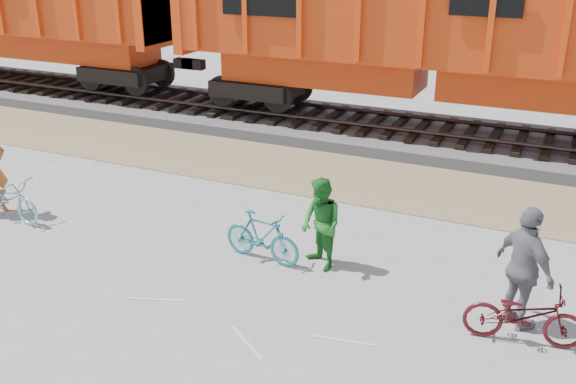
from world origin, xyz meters
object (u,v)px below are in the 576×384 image
object	(u,v)px
person_man	(321,224)
person_woman	(525,269)
hopper_car_left	(3,4)
bicycle_teal	(262,237)
bicycle_blue	(8,198)
bicycle_maroon	(524,315)
hopper_car_center	(436,29)

from	to	relation	value
person_man	person_woman	distance (m)	3.26
hopper_car_left	bicycle_teal	world-z (taller)	hopper_car_left
bicycle_blue	bicycle_maroon	world-z (taller)	bicycle_blue
hopper_car_left	person_man	size ratio (longest dim) A/B	8.92
hopper_car_left	bicycle_maroon	size ratio (longest dim) A/B	8.77
bicycle_maroon	person_man	distance (m)	3.45
hopper_car_center	bicycle_blue	bearing A→B (deg)	-126.40
hopper_car_center	person_man	xyz separation A→B (m)	(0.05, -7.74, -2.22)
person_woman	hopper_car_left	bearing A→B (deg)	19.53
hopper_car_left	person_woman	world-z (taller)	hopper_car_left
bicycle_blue	person_man	distance (m)	6.35
hopper_car_center	person_woman	distance (m)	9.06
bicycle_maroon	bicycle_teal	bearing A→B (deg)	71.94
hopper_car_left	bicycle_maroon	distance (m)	20.44
person_woman	bicycle_teal	bearing A→B (deg)	40.33
hopper_car_center	person_woman	world-z (taller)	hopper_car_center
hopper_car_center	person_woman	bearing A→B (deg)	-68.22
bicycle_maroon	person_woman	size ratio (longest dim) A/B	0.87
hopper_car_center	bicycle_blue	xyz separation A→B (m)	(-6.25, -8.48, -2.56)
bicycle_teal	person_woman	bearing A→B (deg)	-87.05
bicycle_maroon	person_man	xyz separation A→B (m)	(-3.33, 0.85, 0.37)
hopper_car_left	bicycle_blue	distance (m)	12.45
hopper_car_center	bicycle_blue	world-z (taller)	hopper_car_center
person_woman	bicycle_blue	bearing A→B (deg)	45.44
bicycle_teal	bicycle_blue	bearing A→B (deg)	102.11
bicycle_blue	person_man	bearing A→B (deg)	-76.60
hopper_car_left	person_woman	xyz separation A→B (m)	(18.27, -8.19, -2.09)
bicycle_blue	bicycle_teal	bearing A→B (deg)	-77.48
bicycle_maroon	hopper_car_center	bearing A→B (deg)	11.87
hopper_car_center	bicycle_blue	distance (m)	10.84
hopper_car_left	bicycle_maroon	world-z (taller)	hopper_car_left
bicycle_blue	bicycle_maroon	distance (m)	9.63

